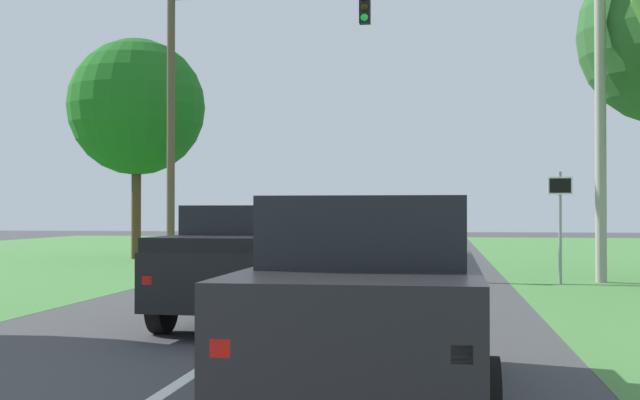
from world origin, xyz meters
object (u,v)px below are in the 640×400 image
object	(u,v)px
pickup_truck_lead	(252,263)
extra_tree_2	(137,107)
red_suv_near	(374,294)
keep_moving_sign	(560,212)
traffic_light	(220,80)
crossing_suv_far	(265,236)
utility_pole_right	(600,117)

from	to	relation	value
pickup_truck_lead	extra_tree_2	bearing A→B (deg)	116.34
red_suv_near	pickup_truck_lead	distance (m)	5.84
red_suv_near	extra_tree_2	size ratio (longest dim) A/B	0.59
pickup_truck_lead	keep_moving_sign	xyz separation A→B (m)	(5.94, 8.10, 0.81)
keep_moving_sign	traffic_light	bearing A→B (deg)	163.79
pickup_truck_lead	crossing_suv_far	xyz separation A→B (m)	(-2.81, 14.06, 0.00)
utility_pole_right	extra_tree_2	world-z (taller)	utility_pole_right
traffic_light	red_suv_near	bearing A→B (deg)	-69.97
keep_moving_sign	crossing_suv_far	bearing A→B (deg)	145.76
pickup_truck_lead	utility_pole_right	xyz separation A→B (m)	(7.03, 8.70, 3.23)
crossing_suv_far	utility_pole_right	bearing A→B (deg)	-28.59
red_suv_near	extra_tree_2	distance (m)	25.36
pickup_truck_lead	crossing_suv_far	size ratio (longest dim) A/B	1.08
crossing_suv_far	extra_tree_2	size ratio (longest dim) A/B	0.58
traffic_light	keep_moving_sign	size ratio (longest dim) A/B	3.17
traffic_light	crossing_suv_far	xyz separation A→B (m)	(0.69, 3.21, -4.73)
keep_moving_sign	extra_tree_2	size ratio (longest dim) A/B	0.33
red_suv_near	traffic_light	size ratio (longest dim) A/B	0.56
extra_tree_2	utility_pole_right	bearing A→B (deg)	-28.45
utility_pole_right	extra_tree_2	xyz separation A→B (m)	(-15.49, 8.39, 1.57)
red_suv_near	pickup_truck_lead	world-z (taller)	red_suv_near
keep_moving_sign	crossing_suv_far	world-z (taller)	keep_moving_sign
extra_tree_2	pickup_truck_lead	bearing A→B (deg)	-63.66
keep_moving_sign	crossing_suv_far	xyz separation A→B (m)	(-8.75, 5.96, -0.81)
pickup_truck_lead	crossing_suv_far	distance (m)	14.34
pickup_truck_lead	extra_tree_2	xyz separation A→B (m)	(-8.46, 17.09, 4.80)
utility_pole_right	pickup_truck_lead	bearing A→B (deg)	-128.93
keep_moving_sign	extra_tree_2	world-z (taller)	extra_tree_2
utility_pole_right	extra_tree_2	bearing A→B (deg)	151.55
red_suv_near	utility_pole_right	bearing A→B (deg)	71.75
pickup_truck_lead	utility_pole_right	world-z (taller)	utility_pole_right
red_suv_near	traffic_light	xyz separation A→B (m)	(-5.90, 16.17, 4.69)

